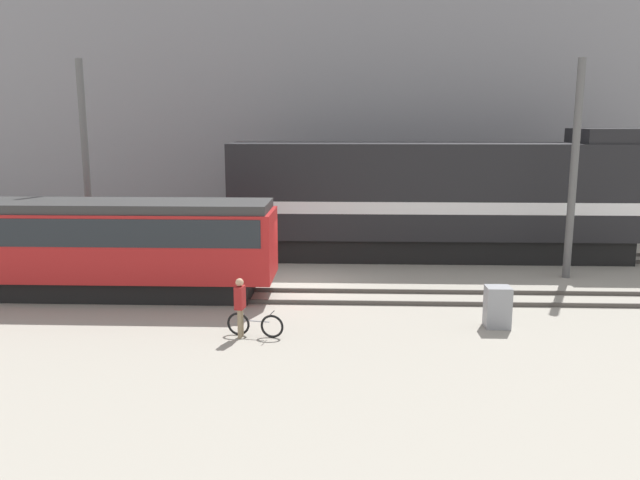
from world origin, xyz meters
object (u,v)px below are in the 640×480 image
object	(u,v)px
freight_locomotive	(439,199)
utility_pole_left	(86,169)
streetcar	(81,242)
person	(240,302)
signal_box	(497,307)
bicycle	(255,325)
utility_pole_center	(574,171)

from	to	relation	value
freight_locomotive	utility_pole_left	xyz separation A→B (m)	(-13.82, -3.21, 1.46)
streetcar	person	bearing A→B (deg)	-33.27
utility_pole_left	signal_box	world-z (taller)	utility_pole_left
person	streetcar	bearing A→B (deg)	146.73
freight_locomotive	streetcar	size ratio (longest dim) A/B	1.35
streetcar	person	size ratio (longest dim) A/B	7.77
streetcar	bicycle	world-z (taller)	streetcar
bicycle	utility_pole_center	size ratio (longest dim) A/B	0.20
streetcar	bicycle	bearing A→B (deg)	-31.12
streetcar	person	distance (m)	7.20
freight_locomotive	utility_pole_center	size ratio (longest dim) A/B	2.16
utility_pole_left	signal_box	bearing A→B (deg)	-22.85
streetcar	utility_pole_center	xyz separation A→B (m)	(17.25, 3.21, 2.18)
streetcar	signal_box	world-z (taller)	streetcar
utility_pole_center	signal_box	world-z (taller)	utility_pole_center
bicycle	utility_pole_left	world-z (taller)	utility_pole_left
person	utility_pole_left	distance (m)	10.43
utility_pole_center	utility_pole_left	bearing A→B (deg)	180.00
freight_locomotive	utility_pole_center	xyz separation A→B (m)	(4.42, -3.21, 1.44)
freight_locomotive	utility_pole_left	size ratio (longest dim) A/B	2.15
person	signal_box	size ratio (longest dim) A/B	1.39
person	utility_pole_center	bearing A→B (deg)	32.33
bicycle	freight_locomotive	bearing A→B (deg)	57.83
utility_pole_left	bicycle	bearing A→B (deg)	-43.78
utility_pole_center	signal_box	size ratio (longest dim) A/B	6.73
bicycle	person	world-z (taller)	person
streetcar	utility_pole_left	bearing A→B (deg)	107.22
person	utility_pole_center	distance (m)	13.68
bicycle	person	size ratio (longest dim) A/B	0.96
person	utility_pole_center	world-z (taller)	utility_pole_center
streetcar	signal_box	size ratio (longest dim) A/B	10.79
utility_pole_left	signal_box	size ratio (longest dim) A/B	6.76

